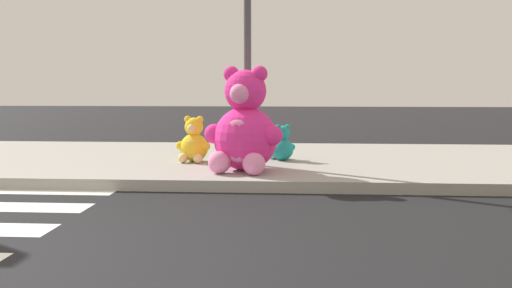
% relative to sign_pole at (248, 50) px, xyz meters
% --- Properties ---
extents(ground_plane, '(60.00, 60.00, 0.00)m').
position_rel_sign_pole_xyz_m(ground_plane, '(-1.00, -4.40, -1.85)').
color(ground_plane, black).
extents(sidewalk, '(28.00, 4.40, 0.15)m').
position_rel_sign_pole_xyz_m(sidewalk, '(-1.00, 0.80, -1.77)').
color(sidewalk, '#9E9B93').
rests_on(sidewalk, ground_plane).
extents(sign_pole, '(0.56, 0.11, 3.20)m').
position_rel_sign_pole_xyz_m(sign_pole, '(0.00, 0.00, 0.00)').
color(sign_pole, '#4C4C51').
rests_on(sign_pole, sidewalk).
extents(plush_pink_large, '(1.10, 1.02, 1.46)m').
position_rel_sign_pole_xyz_m(plush_pink_large, '(0.00, -0.59, -1.12)').
color(plush_pink_large, '#F22D93').
rests_on(plush_pink_large, sidewalk).
extents(plush_brown, '(0.42, 0.46, 0.60)m').
position_rel_sign_pole_xyz_m(plush_brown, '(-0.22, 1.03, -1.46)').
color(plush_brown, olive).
rests_on(plush_brown, sidewalk).
extents(plush_teal, '(0.43, 0.41, 0.57)m').
position_rel_sign_pole_xyz_m(plush_teal, '(0.51, 0.51, -1.47)').
color(plush_teal, teal).
rests_on(plush_teal, sidewalk).
extents(plush_yellow, '(0.55, 0.50, 0.72)m').
position_rel_sign_pole_xyz_m(plush_yellow, '(-0.86, 0.23, -1.41)').
color(plush_yellow, yellow).
rests_on(plush_yellow, sidewalk).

